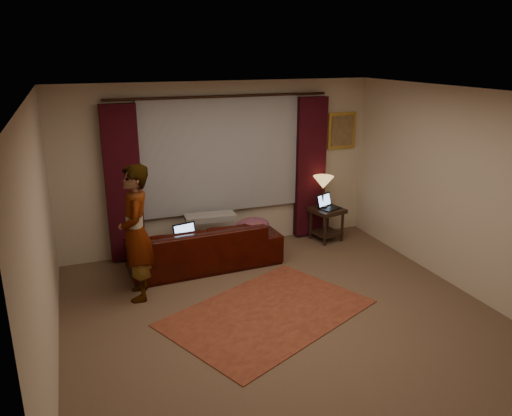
{
  "coord_description": "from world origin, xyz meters",
  "views": [
    {
      "loc": [
        -2.15,
        -4.79,
        3.03
      ],
      "look_at": [
        0.1,
        1.2,
        1.0
      ],
      "focal_mm": 35.0,
      "sensor_mm": 36.0,
      "label": 1
    }
  ],
  "objects": [
    {
      "name": "drape_left",
      "position": [
        -1.5,
        2.39,
        1.18
      ],
      "size": [
        0.5,
        0.14,
        2.3
      ],
      "primitive_type": "cube",
      "color": "#340810",
      "rests_on": "floor"
    },
    {
      "name": "sheer_curtain",
      "position": [
        0.0,
        2.44,
        1.5
      ],
      "size": [
        2.5,
        0.05,
        1.8
      ],
      "primitive_type": "cube",
      "color": "#9999A0",
      "rests_on": "wall_back"
    },
    {
      "name": "drape_right",
      "position": [
        1.5,
        2.39,
        1.18
      ],
      "size": [
        0.5,
        0.14,
        2.3
      ],
      "primitive_type": "cube",
      "color": "#340810",
      "rests_on": "floor"
    },
    {
      "name": "end_table",
      "position": [
        1.68,
        2.09,
        0.28
      ],
      "size": [
        0.57,
        0.57,
        0.55
      ],
      "primitive_type": "cube",
      "rotation": [
        0.0,
        0.0,
        0.21
      ],
      "color": "black",
      "rests_on": "floor"
    },
    {
      "name": "wall_right",
      "position": [
        2.5,
        0.0,
        1.3
      ],
      "size": [
        0.02,
        5.0,
        2.6
      ],
      "primitive_type": "cube",
      "color": "beige",
      "rests_on": "ground"
    },
    {
      "name": "ceiling",
      "position": [
        0.0,
        0.0,
        2.6
      ],
      "size": [
        5.0,
        5.0,
        0.02
      ],
      "primitive_type": "cube",
      "color": "silver",
      "rests_on": "ground"
    },
    {
      "name": "picture_frame",
      "position": [
        2.1,
        2.47,
        1.75
      ],
      "size": [
        0.5,
        0.04,
        0.6
      ],
      "primitive_type": "cube",
      "color": "gold",
      "rests_on": "wall_back"
    },
    {
      "name": "wall_back",
      "position": [
        0.0,
        2.5,
        1.3
      ],
      "size": [
        5.0,
        0.02,
        2.6
      ],
      "primitive_type": "cube",
      "color": "beige",
      "rests_on": "ground"
    },
    {
      "name": "wall_left",
      "position": [
        -2.5,
        0.0,
        1.3
      ],
      "size": [
        0.02,
        5.0,
        2.6
      ],
      "primitive_type": "cube",
      "color": "beige",
      "rests_on": "ground"
    },
    {
      "name": "floor",
      "position": [
        0.0,
        0.0,
        -0.01
      ],
      "size": [
        5.0,
        5.0,
        0.01
      ],
      "primitive_type": "cube",
      "color": "brown",
      "rests_on": "ground"
    },
    {
      "name": "laptop_sofa",
      "position": [
        -0.74,
        1.66,
        0.56
      ],
      "size": [
        0.42,
        0.44,
        0.25
      ],
      "primitive_type": null,
      "rotation": [
        0.0,
        0.0,
        0.24
      ],
      "color": "black",
      "rests_on": "sofa"
    },
    {
      "name": "curtain_rod",
      "position": [
        0.0,
        2.39,
        2.38
      ],
      "size": [
        0.04,
        0.04,
        3.4
      ],
      "primitive_type": "cylinder",
      "color": "black",
      "rests_on": "wall_back"
    },
    {
      "name": "person",
      "position": [
        -1.51,
        1.15,
        0.87
      ],
      "size": [
        0.56,
        0.56,
        1.73
      ],
      "primitive_type": "imported",
      "rotation": [
        0.0,
        0.0,
        -1.68
      ],
      "color": "gray",
      "rests_on": "floor"
    },
    {
      "name": "throw_blanket",
      "position": [
        -0.31,
        2.07,
        0.88
      ],
      "size": [
        0.78,
        0.37,
        0.09
      ],
      "primitive_type": "cube",
      "rotation": [
        0.0,
        0.0,
        -0.09
      ],
      "color": "gray",
      "rests_on": "sofa"
    },
    {
      "name": "tiffany_lamp",
      "position": [
        1.62,
        2.15,
        0.82
      ],
      "size": [
        0.42,
        0.42,
        0.53
      ],
      "primitive_type": null,
      "rotation": [
        0.0,
        0.0,
        0.33
      ],
      "color": "olive",
      "rests_on": "end_table"
    },
    {
      "name": "sofa",
      "position": [
        -0.48,
        1.8,
        0.44
      ],
      "size": [
        2.22,
        1.04,
        0.88
      ],
      "primitive_type": "imported",
      "rotation": [
        0.0,
        0.0,
        3.18
      ],
      "color": "black",
      "rests_on": "floor"
    },
    {
      "name": "area_rug",
      "position": [
        -0.13,
        0.16,
        0.01
      ],
      "size": [
        2.79,
        2.41,
        0.01
      ],
      "primitive_type": "cube",
      "rotation": [
        0.0,
        0.0,
        0.43
      ],
      "color": "brown",
      "rests_on": "floor"
    },
    {
      "name": "laptop_table",
      "position": [
        1.71,
        2.06,
        0.67
      ],
      "size": [
        0.44,
        0.45,
        0.24
      ],
      "primitive_type": null,
      "rotation": [
        0.0,
        0.0,
        0.42
      ],
      "color": "black",
      "rests_on": "end_table"
    },
    {
      "name": "wall_front",
      "position": [
        0.0,
        -2.5,
        1.3
      ],
      "size": [
        5.0,
        0.02,
        2.6
      ],
      "primitive_type": "cube",
      "color": "beige",
      "rests_on": "ground"
    },
    {
      "name": "clothing_pile",
      "position": [
        0.25,
        1.74,
        0.55
      ],
      "size": [
        0.58,
        0.49,
        0.21
      ],
      "primitive_type": "ellipsoid",
      "rotation": [
        0.0,
        0.0,
        -0.23
      ],
      "color": "brown",
      "rests_on": "sofa"
    }
  ]
}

